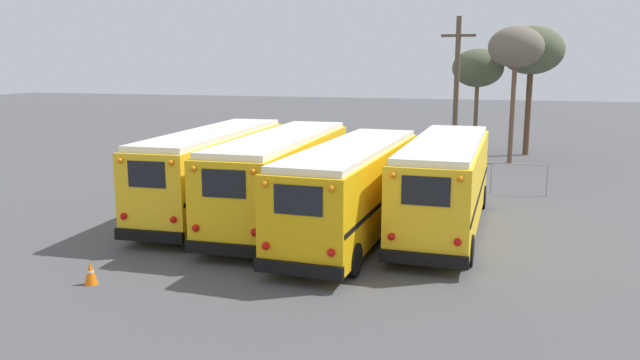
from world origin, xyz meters
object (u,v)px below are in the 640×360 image
bare_tree_0 (532,51)px  school_bus_1 (282,175)px  school_bus_0 (214,169)px  utility_pole (456,93)px  bare_tree_2 (478,69)px  traffic_cone (91,273)px  school_bus_2 (353,187)px  bare_tree_1 (516,48)px  school_bus_3 (445,182)px

bare_tree_0 → school_bus_1: bearing=-115.2°
school_bus_1 → school_bus_0: bearing=171.9°
school_bus_0 → utility_pole: size_ratio=1.27×
bare_tree_2 → traffic_cone: bare_tree_2 is taller
school_bus_0 → school_bus_2: bearing=-15.6°
school_bus_2 → utility_pole: utility_pole is taller
traffic_cone → bare_tree_1: bearing=65.1°
school_bus_1 → bare_tree_0: 23.00m
bare_tree_1 → bare_tree_2: 4.29m
school_bus_2 → bare_tree_0: 23.09m
school_bus_1 → school_bus_2: bearing=-22.5°
school_bus_3 → utility_pole: (-0.45, 12.17, 2.54)m
school_bus_0 → bare_tree_0: size_ratio=1.29×
school_bus_1 → school_bus_3: school_bus_1 is taller
school_bus_1 → school_bus_2: 3.22m
school_bus_1 → utility_pole: utility_pole is taller
school_bus_2 → utility_pole: (2.53, 13.85, 2.58)m
school_bus_3 → bare_tree_2: bearing=88.8°
bare_tree_2 → traffic_cone: size_ratio=10.39×
school_bus_2 → bare_tree_2: bearing=81.0°
utility_pole → traffic_cone: utility_pole is taller
school_bus_0 → school_bus_2: 6.18m
school_bus_0 → school_bus_2: size_ratio=0.97×
utility_pole → bare_tree_1: size_ratio=1.04×
school_bus_1 → bare_tree_2: (6.36, 20.21, 3.71)m
school_bus_3 → bare_tree_2: bare_tree_2 is taller
bare_tree_1 → traffic_cone: bearing=-114.9°
school_bus_2 → utility_pole: bearing=79.7°
school_bus_0 → school_bus_3: bearing=0.1°
bare_tree_2 → traffic_cone: bearing=-108.2°
school_bus_3 → traffic_cone: size_ratio=16.18×
school_bus_1 → bare_tree_1: (8.53, 16.72, 4.91)m
school_bus_0 → utility_pole: 15.06m
bare_tree_1 → school_bus_0: bearing=-125.2°
school_bus_2 → utility_pole: 14.31m
traffic_cone → school_bus_3: bearing=43.2°
school_bus_0 → school_bus_1: size_ratio=0.96×
school_bus_0 → traffic_cone: bearing=-88.9°
school_bus_3 → traffic_cone: 12.12m
school_bus_1 → traffic_cone: size_ratio=16.81×
school_bus_2 → utility_pole: size_ratio=1.30×
bare_tree_1 → traffic_cone: size_ratio=12.23×
school_bus_0 → traffic_cone: 8.35m
school_bus_0 → school_bus_1: (2.97, -0.42, -0.01)m
school_bus_1 → utility_pole: (5.50, 12.61, 2.52)m
school_bus_0 → utility_pole: (8.47, 12.19, 2.51)m
school_bus_2 → bare_tree_0: bare_tree_0 is taller
school_bus_3 → bare_tree_0: bearing=79.7°
school_bus_3 → bare_tree_1: bearing=81.0°
school_bus_1 → school_bus_2: (2.97, -1.23, -0.06)m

